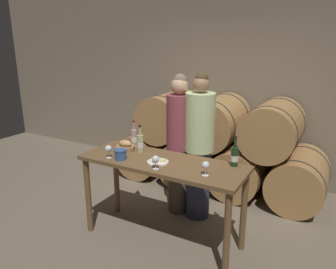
{
  "coord_description": "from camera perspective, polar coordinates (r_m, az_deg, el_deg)",
  "views": [
    {
      "loc": [
        1.59,
        -2.72,
        2.13
      ],
      "look_at": [
        0.0,
        0.13,
        1.17
      ],
      "focal_mm": 35.0,
      "sensor_mm": 36.0,
      "label": 1
    }
  ],
  "objects": [
    {
      "name": "wine_bottle_red",
      "position": [
        3.28,
        11.52,
        -3.72
      ],
      "size": [
        0.07,
        0.07,
        0.31
      ],
      "color": "#193819",
      "rests_on": "tasting_table"
    },
    {
      "name": "person_left",
      "position": [
        3.98,
        1.91,
        -1.51
      ],
      "size": [
        0.31,
        0.31,
        1.75
      ],
      "color": "#4C4238",
      "rests_on": "ground_plane"
    },
    {
      "name": "tasting_table",
      "position": [
        3.43,
        -1.04,
        -6.7
      ],
      "size": [
        1.74,
        0.63,
        0.92
      ],
      "color": "brown",
      "rests_on": "ground_plane"
    },
    {
      "name": "person_right",
      "position": [
        3.88,
        5.46,
        -2.21
      ],
      "size": [
        0.35,
        0.35,
        1.77
      ],
      "color": "#2D334C",
      "rests_on": "ground_plane"
    },
    {
      "name": "bread_basket",
      "position": [
        3.7,
        -7.45,
        -2.1
      ],
      "size": [
        0.21,
        0.21,
        0.12
      ],
      "color": "olive",
      "rests_on": "tasting_table"
    },
    {
      "name": "barrel_stack",
      "position": [
        4.84,
        8.48,
        -1.96
      ],
      "size": [
        3.04,
        0.98,
        1.36
      ],
      "color": "#A87A47",
      "rests_on": "ground_plane"
    },
    {
      "name": "wine_bottle_rose",
      "position": [
        3.82,
        -5.92,
        -0.54
      ],
      "size": [
        0.07,
        0.07,
        0.31
      ],
      "color": "#BC8E93",
      "rests_on": "tasting_table"
    },
    {
      "name": "stone_wall_back",
      "position": [
        5.2,
        11.37,
        10.17
      ],
      "size": [
        10.0,
        0.12,
        3.2
      ],
      "color": "gray",
      "rests_on": "ground_plane"
    },
    {
      "name": "cheese_plate",
      "position": [
        3.32,
        -1.79,
        -4.76
      ],
      "size": [
        0.22,
        0.22,
        0.04
      ],
      "color": "white",
      "rests_on": "tasting_table"
    },
    {
      "name": "wine_glass_center",
      "position": [
        3.01,
        6.58,
        -5.4
      ],
      "size": [
        0.07,
        0.07,
        0.14
      ],
      "color": "white",
      "rests_on": "tasting_table"
    },
    {
      "name": "wine_glass_left",
      "position": [
        3.13,
        -2.17,
        -4.4
      ],
      "size": [
        0.07,
        0.07,
        0.14
      ],
      "color": "white",
      "rests_on": "tasting_table"
    },
    {
      "name": "wine_bottle_white",
      "position": [
        3.62,
        -4.86,
        -1.49
      ],
      "size": [
        0.07,
        0.07,
        0.31
      ],
      "color": "#ADBC7F",
      "rests_on": "tasting_table"
    },
    {
      "name": "blue_crock",
      "position": [
        3.43,
        -8.28,
        -3.36
      ],
      "size": [
        0.13,
        0.13,
        0.11
      ],
      "color": "#335693",
      "rests_on": "tasting_table"
    },
    {
      "name": "wine_glass_far_left",
      "position": [
        3.48,
        -10.35,
        -2.51
      ],
      "size": [
        0.07,
        0.07,
        0.14
      ],
      "color": "white",
      "rests_on": "tasting_table"
    },
    {
      "name": "ground_plane",
      "position": [
        3.81,
        -0.97,
        -17.71
      ],
      "size": [
        10.0,
        10.0,
        0.0
      ],
      "primitive_type": "plane",
      "color": "#726654"
    }
  ]
}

